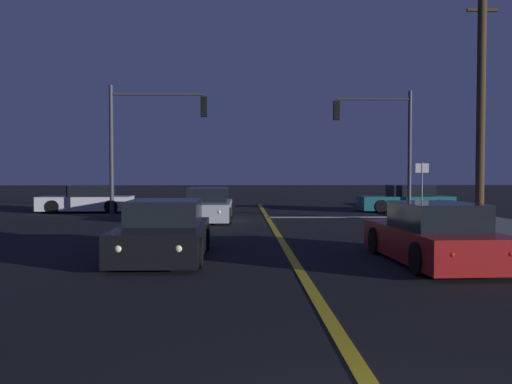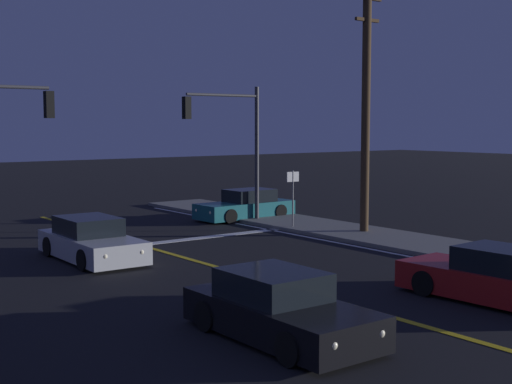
% 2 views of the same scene
% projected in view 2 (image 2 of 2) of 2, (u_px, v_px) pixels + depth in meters
% --- Properties ---
extents(lane_line_center, '(0.20, 39.06, 0.01)m').
position_uv_depth(lane_line_center, '(334.00, 300.00, 17.18)').
color(lane_line_center, gold).
rests_on(lane_line_center, ground).
extents(lane_line_edge_right, '(0.16, 39.06, 0.01)m').
position_uv_depth(lane_line_edge_right, '(482.00, 270.00, 20.72)').
color(lane_line_edge_right, white).
rests_on(lane_line_edge_right, ground).
extents(stop_bar, '(6.15, 0.50, 0.01)m').
position_uv_depth(stop_bar, '(212.00, 237.00, 26.96)').
color(stop_bar, white).
rests_on(stop_bar, ground).
extents(car_lead_oncoming_silver, '(2.00, 4.60, 1.34)m').
position_uv_depth(car_lead_oncoming_silver, '(91.00, 241.00, 22.33)').
color(car_lead_oncoming_silver, '#B2B5BA').
rests_on(car_lead_oncoming_silver, ground).
extents(car_side_waiting_teal, '(4.63, 1.91, 1.34)m').
position_uv_depth(car_side_waiting_teal, '(246.00, 206.00, 31.98)').
color(car_side_waiting_teal, '#195960').
rests_on(car_side_waiting_teal, ground).
extents(car_far_approaching_red, '(2.03, 4.76, 1.34)m').
position_uv_depth(car_far_approaching_red, '(498.00, 278.00, 16.98)').
color(car_far_approaching_red, maroon).
rests_on(car_far_approaching_red, ground).
extents(car_following_oncoming_black, '(1.98, 4.39, 1.34)m').
position_uv_depth(car_following_oncoming_black, '(279.00, 310.00, 14.10)').
color(car_following_oncoming_black, black).
rests_on(car_following_oncoming_black, ground).
extents(traffic_signal_near_right, '(3.77, 0.28, 5.87)m').
position_uv_depth(traffic_signal_near_right, '(232.00, 133.00, 29.96)').
color(traffic_signal_near_right, '#38383D').
rests_on(traffic_signal_near_right, ground).
extents(utility_pole_right, '(1.41, 0.33, 9.57)m').
position_uv_depth(utility_pole_right, '(366.00, 107.00, 27.00)').
color(utility_pole_right, '#42301E').
rests_on(utility_pole_right, ground).
extents(street_sign_corner, '(0.56, 0.09, 2.41)m').
position_uv_depth(street_sign_corner, '(293.00, 190.00, 28.56)').
color(street_sign_corner, slate).
rests_on(street_sign_corner, ground).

